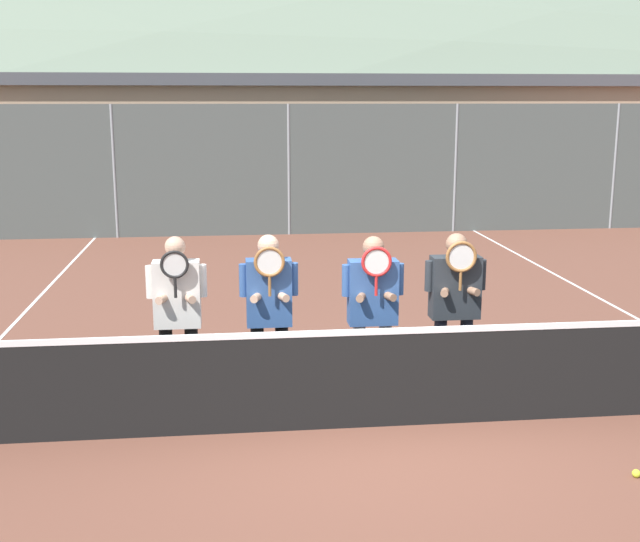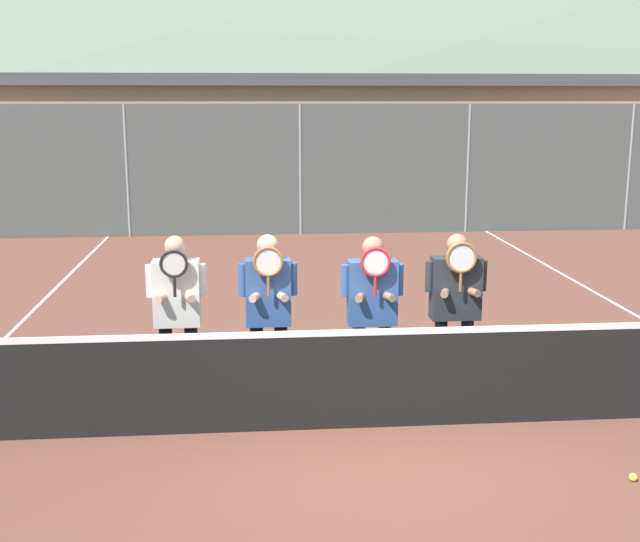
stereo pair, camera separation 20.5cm
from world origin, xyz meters
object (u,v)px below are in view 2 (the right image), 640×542
Objects in this scene: player_center_right at (372,305)px; car_left_of_center at (251,181)px; player_rightmost at (455,299)px; car_center at (449,176)px; car_far_left at (53,183)px; player_leftmost at (177,307)px; tennis_ball_on_court at (633,477)px; player_center_left at (268,306)px.

car_left_of_center reaches higher than player_center_right.
car_center reaches higher than player_rightmost.
car_center is at bearing 2.73° from car_left_of_center.
player_leftmost is at bearing -72.23° from car_far_left.
tennis_ball_on_court is at bearing -27.84° from player_leftmost.
player_rightmost is at bearing 4.03° from player_center_left.
player_rightmost is (0.88, 0.15, 0.00)m from player_center_right.
car_center is (6.09, 13.64, -0.07)m from player_leftmost.
car_far_left is (-7.13, 13.47, -0.15)m from player_rightmost.
player_center_right is at bearing -65.34° from car_far_left.
car_left_of_center reaches higher than player_leftmost.
car_center is 67.20× the size of tennis_ball_on_court.
car_far_left is at bearing 117.54° from tennis_ball_on_court.
car_left_of_center is (-0.13, 13.46, -0.13)m from player_center_left.
player_rightmost is 13.97m from car_center.
player_center_right is at bearing -0.68° from player_center_left.
car_center reaches higher than player_leftmost.
player_leftmost is at bearing 177.55° from player_center_right.
player_center_right is 0.38× the size of car_left_of_center.
car_left_of_center reaches higher than player_center_left.
car_center is 15.82m from tennis_ball_on_court.
player_rightmost is at bearing 9.46° from player_center_right.
car_center is at bearing 76.34° from player_rightmost.
car_far_left is 17.52m from tennis_ball_on_court.
player_leftmost is 0.39× the size of car_left_of_center.
car_far_left is (-5.23, 13.61, -0.15)m from player_center_left.
player_center_right is 1.01× the size of player_rightmost.
car_far_left is 10.43m from car_center.
player_center_right is at bearing -170.54° from player_rightmost.
car_center is (10.43, 0.10, 0.07)m from car_far_left.
player_rightmost is 15.25m from car_far_left.
car_center is (4.18, 13.72, -0.07)m from player_center_right.
car_far_left is 0.90× the size of car_center.
player_center_right is (1.91, -0.08, 0.01)m from player_leftmost.
car_center is (5.20, 13.71, -0.08)m from player_center_left.
player_leftmost is 0.99× the size of player_center_left.
player_rightmost is at bearing -81.32° from car_left_of_center.
tennis_ball_on_court is (3.00, -15.37, -0.85)m from car_left_of_center.
player_rightmost is 24.75× the size of tennis_ball_on_court.
player_rightmost is 0.41× the size of car_far_left.
car_far_left reaches higher than player_rightmost.
car_left_of_center is 0.97× the size of car_center.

